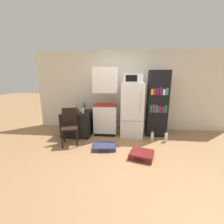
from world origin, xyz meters
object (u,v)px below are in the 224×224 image
at_px(bottle_olive_oil, 84,107).
at_px(bottle_milk_white, 75,108).
at_px(chair, 70,123).
at_px(side_table, 78,123).
at_px(bottle_amber_beer, 77,110).
at_px(suitcase_small_flat, 142,155).
at_px(water_bottle_front, 152,136).
at_px(microwave, 133,78).
at_px(suitcase_large_flat, 104,147).
at_px(kitchen_hutch, 105,105).
at_px(bowl, 82,110).
at_px(water_bottle_middle, 166,137).
at_px(bottle_clear_short, 83,110).
at_px(refrigerator, 132,110).
at_px(bookshelf, 157,104).

relative_size(bottle_olive_oil, bottle_milk_white, 1.19).
height_order(bottle_olive_oil, bottle_milk_white, bottle_olive_oil).
bearing_deg(chair, bottle_olive_oil, 66.04).
xyz_separation_m(side_table, bottle_amber_beer, (0.03, -0.13, 0.45)).
distance_m(suitcase_small_flat, water_bottle_front, 1.03).
relative_size(bottle_olive_oil, bottle_amber_beer, 1.20).
bearing_deg(bottle_olive_oil, microwave, -7.82).
bearing_deg(microwave, side_table, -176.71).
bearing_deg(bottle_olive_oil, suitcase_large_flat, -55.04).
relative_size(bottle_amber_beer, suitcase_large_flat, 0.34).
relative_size(side_table, bottle_milk_white, 4.01).
bearing_deg(suitcase_large_flat, kitchen_hutch, 88.75).
bearing_deg(chair, bowl, 66.24).
bearing_deg(suitcase_small_flat, water_bottle_middle, 66.93).
bearing_deg(kitchen_hutch, bottle_olive_oil, 167.60).
bearing_deg(water_bottle_middle, bottle_amber_beer, 176.18).
relative_size(bottle_milk_white, water_bottle_middle, 0.68).
height_order(bottle_clear_short, bottle_milk_white, same).
distance_m(kitchen_hutch, bottle_olive_oil, 0.73).
xyz_separation_m(refrigerator, suitcase_small_flat, (0.20, -1.30, -0.73)).
bearing_deg(chair, refrigerator, 8.38).
xyz_separation_m(refrigerator, bottle_clear_short, (-1.43, -0.23, 0.01)).
bearing_deg(bottle_milk_white, bottle_olive_oil, 41.63).
distance_m(kitchen_hutch, chair, 1.21).
bearing_deg(suitcase_large_flat, water_bottle_front, 18.42).
distance_m(bottle_amber_beer, water_bottle_middle, 2.66).
xyz_separation_m(bottle_clear_short, water_bottle_front, (2.01, -0.12, -0.68)).
height_order(bottle_olive_oil, water_bottle_front, bottle_olive_oil).
bearing_deg(bottle_clear_short, bookshelf, 8.62).
distance_m(kitchen_hutch, water_bottle_front, 1.65).
bearing_deg(water_bottle_middle, chair, -172.58).
xyz_separation_m(kitchen_hutch, microwave, (0.80, -0.05, 0.78)).
bearing_deg(bowl, microwave, -1.30).
height_order(kitchen_hutch, suitcase_small_flat, kitchen_hutch).
distance_m(suitcase_small_flat, water_bottle_middle, 1.18).
bearing_deg(microwave, bowl, 178.70).
relative_size(bookshelf, suitcase_large_flat, 3.21).
height_order(refrigerator, bowl, refrigerator).
bearing_deg(suitcase_large_flat, bowl, 122.91).
xyz_separation_m(side_table, bowl, (0.11, 0.13, 0.38)).
height_order(microwave, water_bottle_front, microwave).
relative_size(bookshelf, bottle_olive_oil, 7.87).
xyz_separation_m(bottle_amber_beer, water_bottle_front, (2.20, -0.12, -0.68)).
xyz_separation_m(bottle_clear_short, suitcase_small_flat, (1.63, -1.07, -0.74)).
bearing_deg(water_bottle_middle, water_bottle_front, 172.87).
relative_size(bottle_amber_beer, chair, 0.21).
bearing_deg(kitchen_hutch, bottle_milk_white, -177.39).
xyz_separation_m(kitchen_hutch, bottle_amber_beer, (-0.82, -0.27, -0.13)).
distance_m(bottle_milk_white, suitcase_small_flat, 2.45).
height_order(microwave, bottle_milk_white, microwave).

